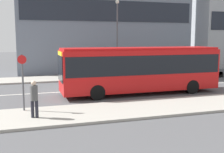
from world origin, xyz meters
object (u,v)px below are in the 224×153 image
city_bus (140,67)px  pedestrian_near_stop (34,97)px  parked_car_0 (204,70)px  street_lamp (117,31)px  bus_stop_sign (23,78)px

city_bus → pedestrian_near_stop: 8.48m
city_bus → parked_car_0: 10.85m
city_bus → street_lamp: bearing=88.2°
parked_car_0 → bus_stop_sign: bus_stop_sign is taller
parked_car_0 → street_lamp: street_lamp is taller
pedestrian_near_stop → bus_stop_sign: bearing=125.4°
parked_car_0 → street_lamp: bearing=167.4°
bus_stop_sign → street_lamp: street_lamp is taller
pedestrian_near_stop → street_lamp: (8.04, 11.97, 3.36)m
city_bus → parked_car_0: bearing=36.4°
city_bus → pedestrian_near_stop: size_ratio=6.25×
pedestrian_near_stop → city_bus: bearing=49.3°
parked_car_0 → pedestrian_near_stop: pedestrian_near_stop is taller
street_lamp → pedestrian_near_stop: bearing=-123.9°
city_bus → bus_stop_sign: (-7.68, -2.91, -0.02)m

